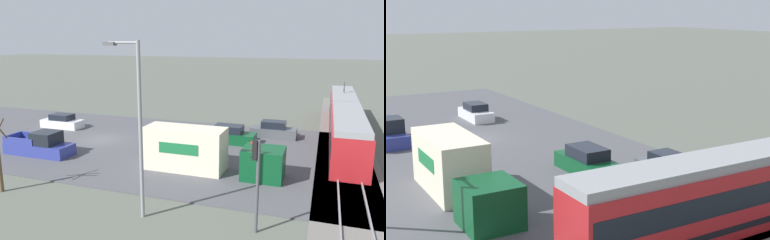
# 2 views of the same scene
# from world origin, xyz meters

# --- Properties ---
(ground_plane) EXTENTS (320.00, 320.00, 0.00)m
(ground_plane) POSITION_xyz_m (0.00, 0.00, 0.00)
(ground_plane) COLOR #565B51
(road_surface) EXTENTS (20.04, 45.80, 0.08)m
(road_surface) POSITION_xyz_m (0.00, 0.00, 0.04)
(road_surface) COLOR #4C4C51
(road_surface) RESTS_ON ground
(box_truck) EXTENTS (2.48, 9.80, 3.02)m
(box_truck) POSITION_xyz_m (4.80, 11.45, 1.47)
(box_truck) COLOR #0C4723
(box_truck) RESTS_ON ground
(pickup_truck) EXTENTS (2.03, 5.61, 1.93)m
(pickup_truck) POSITION_xyz_m (5.57, -2.06, 0.81)
(pickup_truck) COLOR navy
(pickup_truck) RESTS_ON ground
(sedan_car_0) EXTENTS (1.76, 4.33, 1.44)m
(sedan_car_0) POSITION_xyz_m (-2.75, -6.58, 0.67)
(sedan_car_0) COLOR silver
(sedan_car_0) RESTS_ON ground
(sedan_car_1) EXTENTS (1.71, 4.26, 1.56)m
(sedan_car_1) POSITION_xyz_m (-6.25, 14.84, 0.72)
(sedan_car_1) COLOR #4C5156
(sedan_car_1) RESTS_ON ground
(sedan_car_2) EXTENTS (1.90, 4.77, 1.59)m
(sedan_car_2) POSITION_xyz_m (-3.02, 11.31, 0.74)
(sedan_car_2) COLOR #0C4723
(sedan_car_2) RESTS_ON ground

